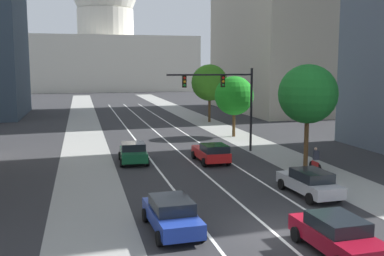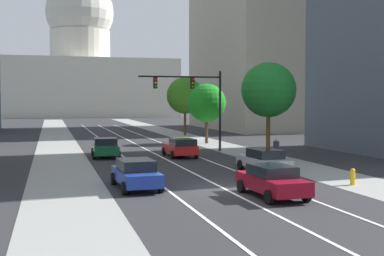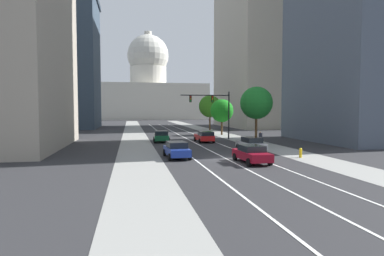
{
  "view_description": "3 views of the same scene",
  "coord_description": "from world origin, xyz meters",
  "views": [
    {
      "loc": [
        -8.07,
        -17.98,
        7.25
      ],
      "look_at": [
        1.75,
        22.03,
        1.67
      ],
      "focal_mm": 42.61,
      "sensor_mm": 36.0,
      "label": 1
    },
    {
      "loc": [
        -8.52,
        -24.64,
        4.5
      ],
      "look_at": [
        2.98,
        16.62,
        2.2
      ],
      "focal_mm": 47.78,
      "sensor_mm": 36.0,
      "label": 2
    },
    {
      "loc": [
        -8.52,
        -28.34,
        4.45
      ],
      "look_at": [
        0.4,
        18.2,
        1.76
      ],
      "focal_mm": 30.35,
      "sensor_mm": 36.0,
      "label": 3
    }
  ],
  "objects": [
    {
      "name": "lane_stripe_center",
      "position": [
        0.0,
        25.0,
        0.01
      ],
      "size": [
        0.16,
        90.0,
        0.01
      ],
      "primitive_type": "cube",
      "color": "white",
      "rests_on": "ground"
    },
    {
      "name": "car_green",
      "position": [
        -4.32,
        15.94,
        0.8
      ],
      "size": [
        2.26,
        4.1,
        1.55
      ],
      "rotation": [
        0.0,
        0.0,
        1.53
      ],
      "color": "#14512D",
      "rests_on": "ground"
    },
    {
      "name": "car_blue",
      "position": [
        -4.32,
        1.09,
        0.78
      ],
      "size": [
        2.19,
        4.63,
        1.5
      ],
      "rotation": [
        0.0,
        0.0,
        1.62
      ],
      "color": "#1E389E",
      "rests_on": "ground"
    },
    {
      "name": "car_silver",
      "position": [
        4.32,
        4.71,
        0.78
      ],
      "size": [
        2.13,
        4.73,
        1.49
      ],
      "rotation": [
        0.0,
        0.0,
        1.62
      ],
      "color": "#B2B5BA",
      "rests_on": "ground"
    },
    {
      "name": "ground_plane",
      "position": [
        0.0,
        40.0,
        0.0
      ],
      "size": [
        400.0,
        400.0,
        0.0
      ],
      "primitive_type": "plane",
      "color": "#2B2B2D"
    },
    {
      "name": "capitol_building",
      "position": [
        0.0,
        123.51,
        13.7
      ],
      "size": [
        52.29,
        25.32,
        40.19
      ],
      "color": "beige",
      "rests_on": "ground"
    },
    {
      "name": "street_tree_near_right",
      "position": [
        7.34,
        26.54,
        4.26
      ],
      "size": [
        4.04,
        4.04,
        6.29
      ],
      "color": "#51381E",
      "rests_on": "ground"
    },
    {
      "name": "lane_stripe_left",
      "position": [
        -2.88,
        25.0,
        0.01
      ],
      "size": [
        0.16,
        90.0,
        0.01
      ],
      "primitive_type": "cube",
      "color": "white",
      "rests_on": "ground"
    },
    {
      "name": "traffic_signal_mast",
      "position": [
        3.82,
        18.38,
        5.06
      ],
      "size": [
        7.41,
        0.39,
        7.12
      ],
      "color": "black",
      "rests_on": "ground"
    },
    {
      "name": "sidewalk_left",
      "position": [
        -7.78,
        35.0,
        0.01
      ],
      "size": [
        4.04,
        130.0,
        0.01
      ],
      "primitive_type": "cube",
      "color": "gray",
      "rests_on": "ground"
    },
    {
      "name": "office_tower_far_left",
      "position": [
        -26.49,
        53.96,
        15.92
      ],
      "size": [
        21.3,
        18.73,
        31.76
      ],
      "color": "#334251",
      "rests_on": "ground"
    },
    {
      "name": "car_crimson",
      "position": [
        1.44,
        -2.86,
        0.78
      ],
      "size": [
        2.18,
        4.55,
        1.49
      ],
      "rotation": [
        0.0,
        0.0,
        1.61
      ],
      "color": "maroon",
      "rests_on": "ground"
    },
    {
      "name": "cyclist",
      "position": [
        7.59,
        9.95,
        0.85
      ],
      "size": [
        0.37,
        1.7,
        1.72
      ],
      "rotation": [
        0.0,
        0.0,
        1.55
      ],
      "color": "black",
      "rests_on": "ground"
    },
    {
      "name": "lane_stripe_right",
      "position": [
        2.88,
        25.0,
        0.01
      ],
      "size": [
        0.16,
        90.0,
        0.01
      ],
      "primitive_type": "cube",
      "color": "white",
      "rests_on": "ground"
    },
    {
      "name": "fire_hydrant",
      "position": [
        6.97,
        -0.97,
        0.46
      ],
      "size": [
        0.26,
        0.35,
        0.91
      ],
      "color": "yellow",
      "rests_on": "ground"
    },
    {
      "name": "street_tree_mid_right",
      "position": [
        7.55,
        11.31,
        5.31
      ],
      "size": [
        4.2,
        4.2,
        7.42
      ],
      "color": "#51381E",
      "rests_on": "ground"
    },
    {
      "name": "sidewalk_right",
      "position": [
        7.78,
        35.0,
        0.01
      ],
      "size": [
        4.04,
        130.0,
        0.01
      ],
      "primitive_type": "cube",
      "color": "gray",
      "rests_on": "ground"
    },
    {
      "name": "car_red",
      "position": [
        1.44,
        14.58,
        0.79
      ],
      "size": [
        2.17,
        4.33,
        1.51
      ],
      "rotation": [
        0.0,
        0.0,
        1.59
      ],
      "color": "red",
      "rests_on": "ground"
    },
    {
      "name": "office_tower_far_right",
      "position": [
        25.93,
        51.85,
        24.21
      ],
      "size": [
        20.16,
        29.02,
        48.35
      ],
      "color": "#B7AD99",
      "rests_on": "ground"
    },
    {
      "name": "street_tree_far_right",
      "position": [
        8.33,
        39.21,
        5.15
      ],
      "size": [
        4.74,
        4.74,
        7.54
      ],
      "color": "#51381E",
      "rests_on": "ground"
    }
  ]
}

